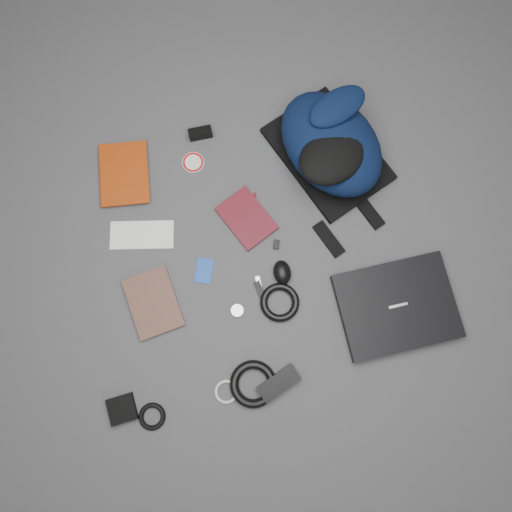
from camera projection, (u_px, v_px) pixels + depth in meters
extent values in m
plane|color=#4F4F51|center=(256.00, 257.00, 1.80)|extent=(4.00, 4.00, 0.00)
cube|color=black|center=(397.00, 306.00, 1.75)|extent=(0.40, 0.32, 0.04)
imported|color=#972E08|center=(99.00, 176.00, 1.85)|extent=(0.22, 0.27, 0.03)
imported|color=#C2610D|center=(131.00, 311.00, 1.75)|extent=(0.19, 0.24, 0.02)
cube|color=white|center=(142.00, 235.00, 1.82)|extent=(0.25, 0.15, 0.00)
cube|color=#480E15|center=(247.00, 218.00, 1.82)|extent=(0.21, 0.24, 0.02)
cube|color=black|center=(200.00, 133.00, 1.87)|extent=(0.09, 0.03, 0.05)
cylinder|color=white|center=(193.00, 162.00, 1.87)|extent=(0.10, 0.10, 0.00)
cylinder|color=#0C7059|center=(255.00, 220.00, 1.82)|extent=(0.07, 0.14, 0.01)
cylinder|color=maroon|center=(256.00, 211.00, 1.83)|extent=(0.03, 0.14, 0.01)
cube|color=#1645A7|center=(204.00, 271.00, 1.79)|extent=(0.09, 0.11, 0.00)
cube|color=black|center=(259.00, 289.00, 1.77)|extent=(0.03, 0.06, 0.01)
cube|color=#ABAAAC|center=(258.00, 282.00, 1.78)|extent=(0.02, 0.04, 0.01)
cube|color=black|center=(276.00, 244.00, 1.80)|extent=(0.03, 0.04, 0.01)
ellipsoid|color=black|center=(282.00, 272.00, 1.77)|extent=(0.07, 0.09, 0.05)
cylinder|color=silver|center=(174.00, 311.00, 1.76)|extent=(0.05, 0.05, 0.01)
cylinder|color=#B0B0B2|center=(237.00, 310.00, 1.76)|extent=(0.05, 0.05, 0.01)
torus|color=black|center=(280.00, 302.00, 1.75)|extent=(0.18, 0.18, 0.03)
cube|color=black|center=(279.00, 383.00, 1.69)|extent=(0.16, 0.11, 0.04)
torus|color=black|center=(253.00, 384.00, 1.70)|extent=(0.20, 0.20, 0.03)
cube|color=black|center=(122.00, 409.00, 1.68)|extent=(0.09, 0.09, 0.02)
torus|color=black|center=(152.00, 416.00, 1.68)|extent=(0.12, 0.12, 0.02)
torus|color=silver|center=(226.00, 392.00, 1.70)|extent=(0.09, 0.09, 0.01)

